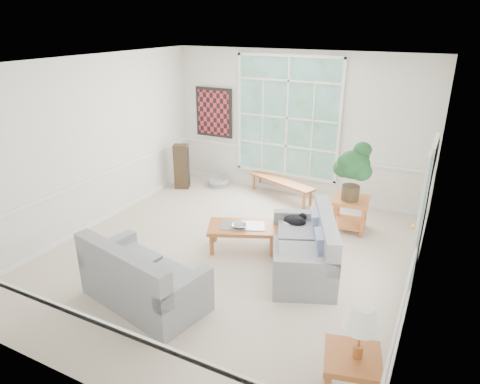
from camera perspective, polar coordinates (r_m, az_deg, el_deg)
name	(u,v)px	position (r m, az deg, el deg)	size (l,w,h in m)	color
floor	(229,255)	(6.99, -1.49, -8.45)	(5.50, 6.00, 0.01)	#C3B3A0
ceiling	(227,62)	(6.04, -1.78, 16.89)	(5.50, 6.00, 0.02)	white
wall_back	(297,126)	(9.01, 7.58, 8.77)	(5.50, 0.02, 3.00)	silver
wall_front	(71,263)	(4.21, -21.64, -8.76)	(5.50, 0.02, 3.00)	silver
wall_left	(90,145)	(7.99, -19.36, 5.99)	(0.02, 6.00, 3.00)	silver
wall_right	(427,200)	(5.67, 23.64, -1.01)	(0.02, 6.00, 3.00)	silver
window_back	(287,118)	(9.00, 6.33, 9.81)	(2.30, 0.08, 2.40)	white
entry_door	(422,214)	(6.40, 23.12, -2.77)	(0.08, 0.90, 2.10)	white
door_sidelight	(419,226)	(5.78, 22.70, -4.24)	(0.08, 0.26, 1.90)	white
wall_art	(214,113)	(9.74, -3.52, 10.53)	(0.90, 0.06, 1.10)	maroon
wall_frame_near	(435,157)	(7.32, 24.52, 4.24)	(0.04, 0.26, 0.32)	black
wall_frame_far	(436,151)	(7.70, 24.72, 5.03)	(0.04, 0.26, 0.32)	black
loveseat_right	(303,244)	(6.45, 8.35, -6.82)	(0.87, 1.67, 0.91)	gray
loveseat_front	(144,271)	(5.87, -12.68, -10.28)	(1.70, 0.88, 0.92)	gray
coffee_table	(243,237)	(7.08, 0.36, -6.05)	(1.12, 0.61, 0.42)	#AC5C2B
pewter_bowl	(239,226)	(6.91, -0.10, -4.51)	(0.28, 0.28, 0.07)	#929398
window_bench	(281,189)	(9.14, 5.47, 0.44)	(1.62, 0.31, 0.38)	#AC5C2B
end_table	(350,214)	(7.91, 14.45, -2.87)	(0.61, 0.61, 0.61)	#AC5C2B
houseplant	(353,171)	(7.55, 14.78, 2.67)	(0.61, 0.61, 1.05)	#1B4821
side_table	(350,378)	(4.70, 14.50, -22.88)	(0.54, 0.54, 0.55)	#AC5C2B
table_lamp	(360,332)	(4.33, 15.76, -17.53)	(0.34, 0.34, 0.59)	white
pet_bed	(218,182)	(9.80, -2.90, 1.30)	(0.49, 0.49, 0.15)	gray
floor_speaker	(182,167)	(9.61, -7.81, 3.39)	(0.31, 0.24, 1.00)	#3B2B1A
cat	(295,220)	(6.92, 7.29, -3.75)	(0.37, 0.26, 0.17)	black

